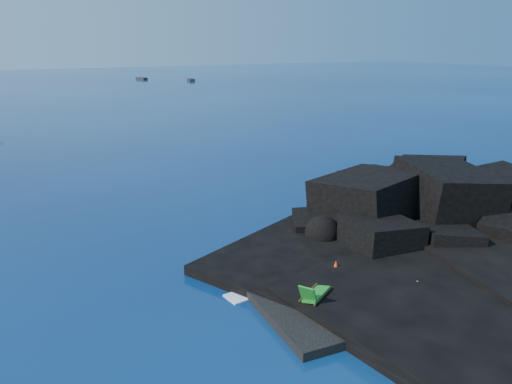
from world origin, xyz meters
TOP-DOWN VIEW (x-y plane):
  - ground at (0.00, 0.00)m, footprint 400.00×400.00m
  - headland at (13.00, 3.00)m, footprint 24.00×24.00m
  - beach at (4.50, 0.50)m, footprint 9.08×6.86m
  - surf_foam at (5.00, 5.00)m, footprint 10.00×8.00m
  - deck_chair at (2.22, 0.36)m, footprint 1.80×1.44m
  - towel at (5.99, -0.86)m, footprint 1.84×1.28m
  - sunbather at (5.99, -0.86)m, footprint 1.66×0.94m
  - marker_cone at (4.50, 2.00)m, footprint 0.45×0.45m
  - distant_boat_a at (35.73, 125.54)m, footprint 2.23×4.44m
  - distant_boat_b at (45.32, 113.25)m, footprint 2.42×4.74m

SIDE VIEW (x-z plane):
  - ground at x=0.00m, z-range 0.00..0.00m
  - headland at x=13.00m, z-range -1.80..1.80m
  - beach at x=4.50m, z-range -0.35..0.35m
  - surf_foam at x=5.00m, z-range -0.03..0.03m
  - distant_boat_a at x=35.73m, z-range -0.28..0.28m
  - distant_boat_b at x=45.32m, z-range -0.30..0.30m
  - towel at x=5.99m, z-range 0.35..0.39m
  - sunbather at x=5.99m, z-range 0.39..0.65m
  - marker_cone at x=4.50m, z-range 0.35..0.88m
  - deck_chair at x=2.22m, z-range 0.35..1.49m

